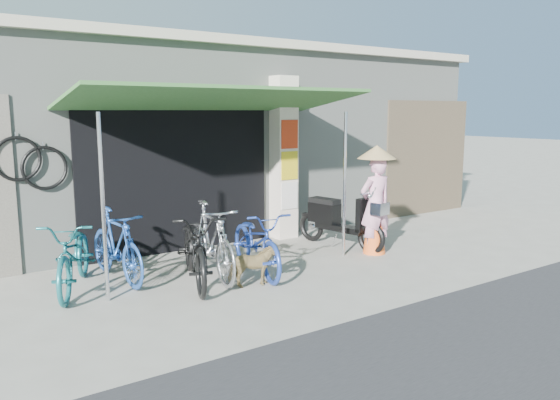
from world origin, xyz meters
TOP-DOWN VIEW (x-y plane):
  - ground at (0.00, 0.00)m, footprint 80.00×80.00m
  - bicycle_shop at (-0.00, 5.09)m, footprint 12.30×5.30m
  - shop_pillar at (0.85, 2.45)m, footprint 0.42×0.44m
  - awning at (-0.90, 1.63)m, footprint 4.60×1.88m
  - neighbour_right at (5.00, 2.59)m, footprint 2.60×0.06m
  - bike_teal at (-3.22, 1.39)m, footprint 1.36×1.98m
  - bike_blue at (-2.63, 1.50)m, footprint 0.62×1.74m
  - bike_black at (-1.77, 0.77)m, footprint 1.25×2.06m
  - bike_silver at (-1.47, 0.88)m, footprint 0.73×1.86m
  - bike_navy at (-0.81, 0.71)m, footprint 0.97×1.91m
  - street_dog at (-1.19, 0.19)m, footprint 0.73×0.44m
  - moped at (1.21, 1.25)m, footprint 0.64×1.85m
  - nun at (1.43, 0.58)m, footprint 0.64×0.64m

SIDE VIEW (x-z plane):
  - ground at x=0.00m, z-range 0.00..0.00m
  - street_dog at x=-1.19m, z-range 0.00..0.58m
  - bike_navy at x=-0.81m, z-range 0.00..0.96m
  - moped at x=1.21m, z-range -0.05..1.01m
  - bike_teal at x=-3.22m, z-range 0.00..0.98m
  - bike_blue at x=-2.63m, z-range 0.00..1.02m
  - bike_black at x=-1.77m, z-range 0.00..1.02m
  - bike_silver at x=-1.47m, z-range 0.00..1.09m
  - nun at x=1.43m, z-range -0.01..1.80m
  - neighbour_right at x=5.00m, z-range 0.00..2.60m
  - shop_pillar at x=0.85m, z-range 0.00..3.00m
  - bicycle_shop at x=0.00m, z-range 0.00..3.66m
  - awning at x=-0.90m, z-range 1.15..3.88m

